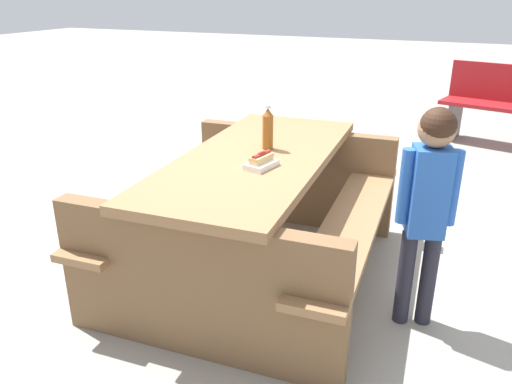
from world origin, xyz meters
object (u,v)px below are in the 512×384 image
picnic_table (256,205)px  hotdog_tray (261,162)px  child_in_coat (428,192)px  soda_bottle (268,129)px

picnic_table → hotdog_tray: size_ratio=9.39×
hotdog_tray → child_in_coat: size_ratio=0.18×
picnic_table → hotdog_tray: (0.19, 0.11, 0.34)m
picnic_table → soda_bottle: (-0.13, 0.02, 0.42)m
soda_bottle → child_in_coat: size_ratio=0.23×
child_in_coat → hotdog_tray: bearing=-86.3°
soda_bottle → hotdog_tray: bearing=16.4°
soda_bottle → child_in_coat: (0.26, 0.92, -0.15)m
hotdog_tray → soda_bottle: bearing=-163.6°
picnic_table → soda_bottle: soda_bottle is taller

